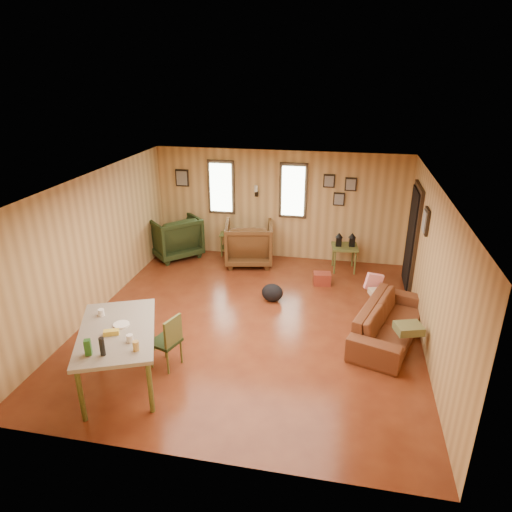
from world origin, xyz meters
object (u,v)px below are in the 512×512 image
at_px(end_table, 231,239).
at_px(recliner_green, 174,234).
at_px(sofa, 390,316).
at_px(dining_table, 117,335).
at_px(side_table, 345,245).
at_px(recliner_brown, 249,241).

bearing_deg(end_table, recliner_green, -163.00).
xyz_separation_m(sofa, dining_table, (-3.64, -1.86, 0.36)).
bearing_deg(dining_table, side_table, 34.38).
xyz_separation_m(recliner_green, dining_table, (0.92, -4.46, 0.23)).
height_order(recliner_green, end_table, recliner_green).
distance_m(sofa, recliner_brown, 3.79).
height_order(recliner_brown, side_table, recliner_brown).
xyz_separation_m(sofa, side_table, (-0.76, 2.55, 0.18)).
bearing_deg(end_table, sofa, -41.81).
bearing_deg(recliner_brown, recliner_green, -13.32).
bearing_deg(sofa, recliner_green, 78.49).
bearing_deg(dining_table, recliner_brown, 56.90).
bearing_deg(recliner_green, recliner_brown, 132.44).
distance_m(recliner_brown, recliner_green, 1.74).
relative_size(sofa, side_table, 2.36).
xyz_separation_m(side_table, dining_table, (-2.88, -4.41, 0.17)).
relative_size(recliner_brown, side_table, 1.22).
relative_size(recliner_green, end_table, 1.65).
xyz_separation_m(recliner_green, end_table, (1.24, 0.38, -0.17)).
xyz_separation_m(sofa, recliner_brown, (-2.82, 2.53, 0.13)).
bearing_deg(sofa, side_table, 34.78).
bearing_deg(dining_table, end_table, 63.77).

